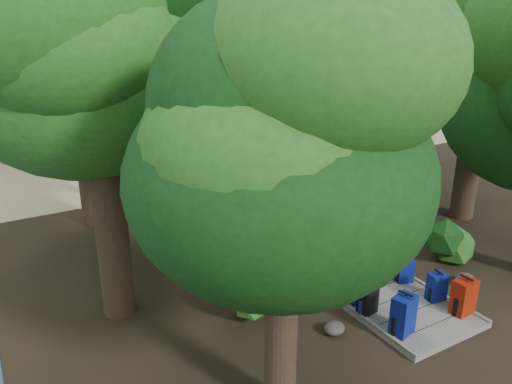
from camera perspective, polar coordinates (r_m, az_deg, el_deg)
ground at (r=12.98m, az=4.50°, el=-5.46°), size 120.00×120.00×0.00m
sand_beach at (r=27.05m, az=-15.20°, el=7.36°), size 40.00×22.00×0.02m
boardwalk at (r=13.71m, az=2.13°, el=-3.70°), size 2.00×12.00×0.12m
backpack_left_a at (r=9.44m, az=16.50°, el=-13.10°), size 0.50×0.41×0.82m
backpack_left_b at (r=9.88m, az=12.66°, el=-11.68°), size 0.38×0.29×0.65m
backpack_left_c at (r=10.16m, az=11.80°, el=-9.95°), size 0.57×0.51×0.87m
backpack_right_a at (r=10.39m, az=22.69°, el=-10.80°), size 0.44×0.32×0.77m
backpack_right_b at (r=10.67m, az=19.98°, el=-10.01°), size 0.39×0.30×0.63m
backpack_right_c at (r=11.15m, az=16.66°, el=-8.45°), size 0.40×0.34×0.57m
backpack_right_d at (r=11.30m, az=15.49°, el=-7.87°), size 0.45×0.38×0.59m
duffel_right_khaki at (r=12.01m, az=12.88°, el=-6.34°), size 0.50×0.69×0.44m
suitcase_on_boardwalk at (r=10.63m, az=9.16°, el=-8.98°), size 0.48×0.33×0.67m
lone_suitcase_on_sand at (r=19.41m, az=-7.71°, el=4.27°), size 0.49×0.31×0.73m
hat_brown at (r=9.73m, az=13.15°, el=-9.69°), size 0.35×0.35×0.11m
hat_white at (r=9.90m, az=11.78°, el=-7.48°), size 0.40×0.40×0.13m
kayak at (r=21.31m, az=-21.32°, el=3.96°), size 0.77×3.51×0.35m
sun_lounger at (r=23.08m, az=-4.33°, el=6.75°), size 0.82×1.99×0.62m
tree_right_b at (r=14.57m, az=24.74°, el=14.41°), size 5.15×5.15×9.19m
tree_right_c at (r=14.90m, az=13.89°, el=14.04°), size 4.82×4.82×8.34m
tree_right_d at (r=18.20m, az=14.80°, el=19.59°), size 6.16×6.16×11.30m
tree_right_e at (r=19.44m, az=2.58°, el=15.52°), size 4.53×4.53×8.15m
tree_right_f at (r=23.14m, az=4.81°, el=19.66°), size 6.15×6.15×10.97m
tree_left_a at (r=6.29m, az=3.18°, el=-0.86°), size 3.98×3.98×6.63m
tree_left_b at (r=8.92m, az=-17.76°, el=11.09°), size 4.80×4.80×8.64m
tree_left_c at (r=13.57m, az=-19.88°, el=13.57°), size 4.97×4.97×8.64m
tree_back_a at (r=25.87m, az=-18.97°, el=15.82°), size 4.83×4.83×8.36m
tree_back_b at (r=26.59m, az=-10.97°, el=19.69°), size 6.30×6.30×11.25m
tree_back_c at (r=27.52m, az=-4.60°, el=18.67°), size 5.56×5.56×10.00m
palm_right_a at (r=18.52m, az=0.07°, el=14.11°), size 4.33×4.33×7.37m
palm_right_b at (r=24.12m, az=-0.77°, el=15.48°), size 3.83×3.83×7.40m
palm_right_c at (r=24.41m, az=-7.39°, el=14.98°), size 4.44×4.44×7.06m
palm_left_a at (r=16.04m, az=-20.94°, el=12.23°), size 4.73×4.73×7.52m
rock_left_a at (r=9.53m, az=8.94°, el=-15.13°), size 0.39×0.36×0.22m
rock_left_b at (r=10.40m, az=-0.40°, el=-11.73°), size 0.33×0.30×0.18m
rock_left_c at (r=13.00m, az=-2.23°, el=-4.61°), size 0.57×0.51×0.31m
rock_left_d at (r=14.83m, az=-10.09°, el=-2.08°), size 0.27×0.24×0.15m
rock_right_a at (r=11.81m, az=22.75°, el=-9.15°), size 0.43×0.39×0.24m
rock_right_b at (r=13.86m, az=17.32°, el=-4.11°), size 0.43×0.39×0.24m
rock_right_c at (r=15.03m, az=7.28°, el=-1.55°), size 0.33×0.30×0.18m
rock_right_d at (r=17.65m, az=3.38°, el=2.01°), size 0.50×0.45×0.28m
shrub_left_a at (r=9.58m, az=0.01°, el=-12.28°), size 0.98×0.98×0.88m
shrub_left_b at (r=12.89m, az=-7.15°, el=-3.49°), size 1.03×1.03×0.93m
shrub_left_c at (r=15.74m, az=-12.92°, el=0.94°), size 1.27×1.27×1.14m
shrub_right_a at (r=12.53m, az=21.25°, el=-5.50°), size 1.02×1.02×0.92m
shrub_right_b at (r=15.49m, az=8.06°, el=0.67°), size 1.11×1.11×1.00m
shrub_right_c at (r=17.69m, az=-0.17°, el=2.98°), size 0.89×0.89×0.80m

